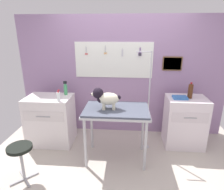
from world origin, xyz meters
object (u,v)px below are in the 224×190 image
object	(u,v)px
grooming_table	(116,114)
stool	(20,153)
grooming_arm	(148,106)
cabinet_right	(184,122)
counter_left	(51,120)
soda_bottle	(190,91)
dog	(105,98)
spray_bottle_tall	(58,96)

from	to	relation	value
grooming_table	stool	xyz separation A→B (m)	(-1.26, -0.62, -0.35)
stool	grooming_arm	bearing A→B (deg)	28.61
grooming_table	cabinet_right	bearing A→B (deg)	23.05
grooming_arm	cabinet_right	distance (m)	0.79
grooming_table	cabinet_right	world-z (taller)	cabinet_right
counter_left	stool	size ratio (longest dim) A/B	1.64
cabinet_right	soda_bottle	bearing A→B (deg)	-10.57
soda_bottle	grooming_table	bearing A→B (deg)	-157.69
dog	cabinet_right	xyz separation A→B (m)	(1.37, 0.53, -0.60)
grooming_arm	cabinet_right	bearing A→B (deg)	13.29
grooming_table	grooming_arm	size ratio (longest dim) A/B	0.59
counter_left	cabinet_right	distance (m)	2.44
dog	soda_bottle	distance (m)	1.49
grooming_arm	soda_bottle	xyz separation A→B (m)	(0.72, 0.16, 0.24)
cabinet_right	counter_left	bearing A→B (deg)	-177.38
spray_bottle_tall	cabinet_right	bearing A→B (deg)	7.75
soda_bottle	grooming_arm	bearing A→B (deg)	-167.70
grooming_table	counter_left	size ratio (longest dim) A/B	1.13
grooming_arm	dog	size ratio (longest dim) A/B	3.77
grooming_table	stool	distance (m)	1.44
grooming_table	stool	world-z (taller)	grooming_table
grooming_table	soda_bottle	xyz separation A→B (m)	(1.23, 0.51, 0.25)
cabinet_right	dog	bearing A→B (deg)	-158.85
cabinet_right	soda_bottle	distance (m)	0.58
grooming_table	grooming_arm	bearing A→B (deg)	34.11
grooming_table	dog	distance (m)	0.31
spray_bottle_tall	grooming_table	bearing A→B (deg)	-12.47
grooming_table	grooming_arm	distance (m)	0.62
grooming_arm	stool	world-z (taller)	grooming_arm
grooming_arm	cabinet_right	size ratio (longest dim) A/B	1.89
grooming_arm	soda_bottle	bearing A→B (deg)	12.30
grooming_arm	soda_bottle	world-z (taller)	grooming_arm
stool	spray_bottle_tall	size ratio (longest dim) A/B	2.77
grooming_table	counter_left	bearing A→B (deg)	162.01
dog	stool	bearing A→B (deg)	-151.22
spray_bottle_tall	counter_left	bearing A→B (deg)	144.37
soda_bottle	spray_bottle_tall	bearing A→B (deg)	-172.51
grooming_arm	stool	bearing A→B (deg)	-151.39
dog	stool	xyz separation A→B (m)	(-1.09, -0.60, -0.61)
stool	soda_bottle	world-z (taller)	soda_bottle
grooming_arm	soda_bottle	distance (m)	0.77
cabinet_right	soda_bottle	xyz separation A→B (m)	(0.03, -0.01, 0.58)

